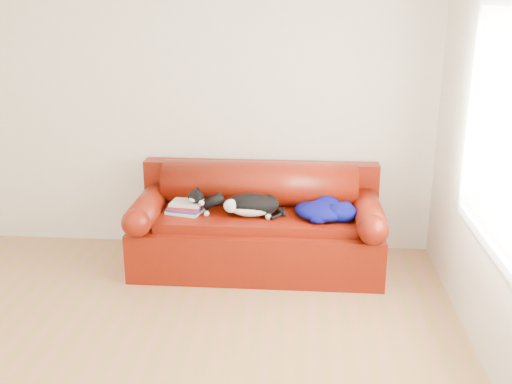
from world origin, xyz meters
TOP-DOWN VIEW (x-y plane):
  - ground at (0.00, 0.00)m, footprint 4.50×4.50m
  - room_shell at (0.12, 0.02)m, footprint 4.52×4.02m
  - sofa_base at (0.70, 1.49)m, footprint 2.10×0.90m
  - sofa_back at (0.70, 1.74)m, footprint 2.10×1.01m
  - book_stack at (0.10, 1.44)m, footprint 0.33×0.28m
  - cat at (0.66, 1.41)m, footprint 0.66×0.32m
  - blanket at (1.27, 1.41)m, footprint 0.51×0.42m

SIDE VIEW (x-z plane):
  - ground at x=0.00m, z-range 0.00..0.00m
  - sofa_base at x=0.70m, z-range -0.01..0.49m
  - sofa_back at x=0.70m, z-range 0.10..0.98m
  - book_stack at x=0.10m, z-range 0.50..0.60m
  - blanket at x=1.27m, z-range 0.49..0.65m
  - cat at x=0.66m, z-range 0.47..0.71m
  - room_shell at x=0.12m, z-range 0.36..2.97m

